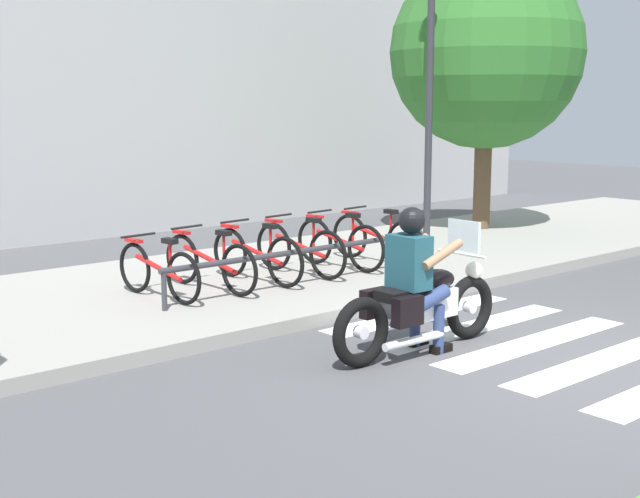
# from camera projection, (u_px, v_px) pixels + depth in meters

# --- Properties ---
(ground_plane) EXTENTS (48.00, 48.00, 0.00)m
(ground_plane) POSITION_uv_depth(u_px,v_px,m) (594.00, 364.00, 8.01)
(ground_plane) COLOR #4C4C4F
(sidewalk) EXTENTS (24.00, 4.40, 0.15)m
(sidewalk) POSITION_uv_depth(u_px,v_px,m) (274.00, 277.00, 11.67)
(sidewalk) COLOR gray
(sidewalk) RESTS_ON ground
(crosswalk_stripe_2) EXTENTS (2.80, 0.40, 0.01)m
(crosswalk_stripe_2) POSITION_uv_depth(u_px,v_px,m) (605.00, 360.00, 8.13)
(crosswalk_stripe_2) COLOR white
(crosswalk_stripe_2) RESTS_ON ground
(crosswalk_stripe_3) EXTENTS (2.80, 0.40, 0.01)m
(crosswalk_stripe_3) POSITION_uv_depth(u_px,v_px,m) (535.00, 342.00, 8.73)
(crosswalk_stripe_3) COLOR white
(crosswalk_stripe_3) RESTS_ON ground
(crosswalk_stripe_4) EXTENTS (2.80, 0.40, 0.01)m
(crosswalk_stripe_4) POSITION_uv_depth(u_px,v_px,m) (474.00, 327.00, 9.33)
(crosswalk_stripe_4) COLOR white
(crosswalk_stripe_4) RESTS_ON ground
(crosswalk_stripe_5) EXTENTS (2.80, 0.40, 0.01)m
(crosswalk_stripe_5) POSITION_uv_depth(u_px,v_px,m) (420.00, 314.00, 9.92)
(crosswalk_stripe_5) COLOR white
(crosswalk_stripe_5) RESTS_ON ground
(motorcycle) EXTENTS (2.21, 0.62, 1.26)m
(motorcycle) POSITION_uv_depth(u_px,v_px,m) (420.00, 306.00, 8.33)
(motorcycle) COLOR black
(motorcycle) RESTS_ON ground
(rider) EXTENTS (0.63, 0.54, 1.45)m
(rider) POSITION_uv_depth(u_px,v_px,m) (415.00, 270.00, 8.23)
(rider) COLOR #1E4C59
(rider) RESTS_ON ground
(bicycle_0) EXTENTS (0.48, 1.56, 0.74)m
(bicycle_0) POSITION_uv_depth(u_px,v_px,m) (158.00, 270.00, 9.98)
(bicycle_0) COLOR black
(bicycle_0) RESTS_ON sidewalk
(bicycle_1) EXTENTS (0.48, 1.72, 0.77)m
(bicycle_1) POSITION_uv_depth(u_px,v_px,m) (210.00, 262.00, 10.44)
(bicycle_1) COLOR black
(bicycle_1) RESTS_ON sidewalk
(bicycle_2) EXTENTS (0.48, 1.68, 0.79)m
(bicycle_2) POSITION_uv_depth(u_px,v_px,m) (257.00, 255.00, 10.90)
(bicycle_2) COLOR black
(bicycle_2) RESTS_ON sidewalk
(bicycle_3) EXTENTS (0.48, 1.67, 0.80)m
(bicycle_3) POSITION_uv_depth(u_px,v_px,m) (300.00, 249.00, 11.36)
(bicycle_3) COLOR black
(bicycle_3) RESTS_ON sidewalk
(bicycle_4) EXTENTS (0.48, 1.62, 0.80)m
(bicycle_4) POSITION_uv_depth(u_px,v_px,m) (340.00, 243.00, 11.82)
(bicycle_4) COLOR black
(bicycle_4) RESTS_ON sidewalk
(bicycle_5) EXTENTS (0.48, 1.68, 0.79)m
(bicycle_5) POSITION_uv_depth(u_px,v_px,m) (376.00, 238.00, 12.29)
(bicycle_5) COLOR black
(bicycle_5) RESTS_ON sidewalk
(bike_rack) EXTENTS (4.20, 0.07, 0.49)m
(bike_rack) POSITION_uv_depth(u_px,v_px,m) (306.00, 253.00, 10.71)
(bike_rack) COLOR #333338
(bike_rack) RESTS_ON sidewalk
(street_lamp) EXTENTS (0.28, 0.28, 4.48)m
(street_lamp) POSITION_uv_depth(u_px,v_px,m) (430.00, 87.00, 13.80)
(street_lamp) COLOR #2D2D33
(street_lamp) RESTS_ON ground
(tree_near_rack) EXTENTS (3.47, 3.47, 5.08)m
(tree_near_rack) POSITION_uv_depth(u_px,v_px,m) (486.00, 53.00, 15.24)
(tree_near_rack) COLOR brown
(tree_near_rack) RESTS_ON ground
(building_backdrop) EXTENTS (24.00, 1.20, 7.42)m
(building_backdrop) POSITION_uv_depth(u_px,v_px,m) (79.00, 32.00, 15.32)
(building_backdrop) COLOR #A6A6A6
(building_backdrop) RESTS_ON ground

